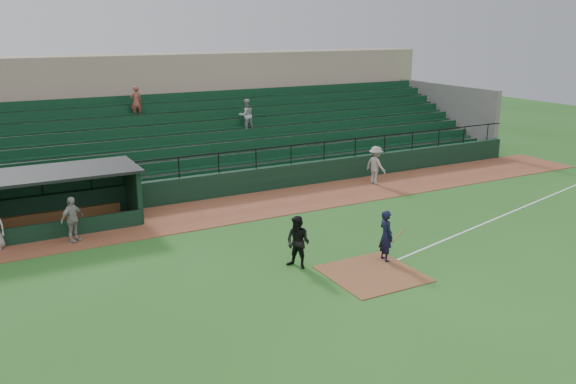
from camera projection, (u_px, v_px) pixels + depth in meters
name	position (u px, v px, depth m)	size (l,w,h in m)	color
ground	(355.00, 264.00, 20.76)	(90.00, 90.00, 0.00)	#255E1E
warning_track	(257.00, 205.00, 27.53)	(40.00, 4.00, 0.03)	brown
home_plate_dirt	(372.00, 274.00, 19.91)	(3.00, 3.00, 0.03)	brown
foul_line	(492.00, 220.00, 25.45)	(18.00, 0.09, 0.01)	white
stadium_structure	(194.00, 130.00, 34.06)	(38.00, 13.08, 6.40)	black
dugout	(25.00, 198.00, 24.02)	(8.90, 3.20, 2.42)	black
batter_at_plate	(386.00, 236.00, 20.81)	(1.06, 0.73, 1.88)	black
umpire	(298.00, 242.00, 20.21)	(0.90, 0.70, 1.86)	black
runner	(376.00, 165.00, 30.97)	(1.30, 0.75, 2.01)	#9B9691
dugout_player_a	(72.00, 219.00, 22.61)	(1.05, 0.44, 1.80)	#A29E98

